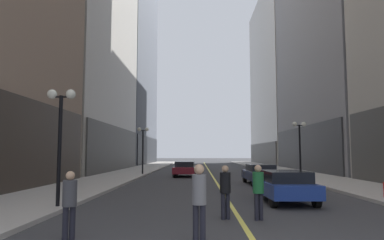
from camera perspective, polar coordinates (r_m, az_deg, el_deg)
name	(u,v)px	position (r m, az deg, el deg)	size (l,w,h in m)	color
ground_plane	(209,171)	(40.86, 2.81, -8.21)	(200.00, 200.00, 0.00)	#38383A
sidewalk_left	(137,170)	(41.42, -8.79, -8.01)	(4.50, 78.00, 0.15)	#ADA8A0
sidewalk_right	(282,171)	(41.94, 14.25, -7.87)	(4.50, 78.00, 0.15)	#ADA8A0
lane_centre_stripe	(209,171)	(40.86, 2.81, -8.20)	(0.16, 70.00, 0.01)	#E5D64C
building_right_far	(296,79)	(69.72, 16.42, 6.32)	(13.61, 26.00, 31.84)	#A8A399
car_blue	(284,185)	(15.67, 14.62, -10.09)	(2.01, 4.36, 1.32)	navy
car_navy	(260,173)	(24.10, 10.86, -8.43)	(1.85, 4.78, 1.32)	#141E4C
car_maroon	(185,168)	(31.46, -1.16, -7.77)	(1.95, 4.32, 1.32)	maroon
pedestrian_with_orange_bag	(70,200)	(9.23, -19.08, -12.02)	(0.46, 0.46, 1.63)	black
pedestrian_in_black_coat	(225,188)	(11.42, 5.37, -10.79)	(0.44, 0.44, 1.68)	black
pedestrian_in_grey_suit	(199,196)	(8.43, 1.16, -12.18)	(0.38, 0.38, 1.81)	black
pedestrian_in_green_parka	(258,188)	(11.39, 10.61, -10.66)	(0.46, 0.46, 1.70)	black
street_lamp_left_near	(60,121)	(14.00, -20.38, -0.12)	(1.06, 0.36, 4.43)	black
street_lamp_left_far	(143,140)	(33.21, -7.89, -3.21)	(1.06, 0.36, 4.43)	black
street_lamp_right_mid	(300,137)	(28.07, 16.90, -2.66)	(1.06, 0.36, 4.43)	black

